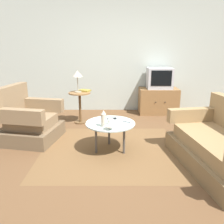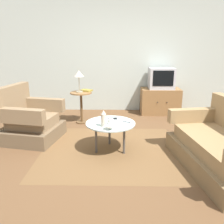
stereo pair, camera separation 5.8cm
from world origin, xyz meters
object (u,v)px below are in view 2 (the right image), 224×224
Objects in this scene: vase at (104,119)px; book at (86,90)px; tv_remote_dark at (112,119)px; tv_remote_silver at (127,122)px; coffee_table at (110,125)px; couch at (224,149)px; television at (161,78)px; armchair at (30,121)px; bowl at (109,127)px; table_lamp at (79,75)px; mug at (111,122)px; tv_stand at (160,101)px; side_table at (81,101)px.

vase is 1.68m from book.
tv_remote_dark and tv_remote_silver have the same top height.
coffee_table is at bearing -42.37° from book.
television is at bearing -0.85° from couch.
bowl is (1.39, -0.72, 0.16)m from armchair.
table_lamp is 0.38m from book.
mug is 0.48× the size of book.
tv_stand is (1.13, 2.06, -0.11)m from coffee_table.
tv_remote_silver is (0.35, 0.20, -0.11)m from vase.
book is (-2.04, 1.99, 0.38)m from couch.
tv_stand reaches higher than coffee_table.
coffee_table is (-1.49, 0.54, 0.13)m from couch.
book reaches higher than tv_stand.
coffee_table is 1.57m from book.
armchair is 1.77× the size of television.
tv_stand is 6.17× the size of bowl.
coffee_table is 5.34× the size of tv_remote_silver.
tv_remote_dark is at bearing -39.00° from book.
tv_remote_dark is (0.69, -1.16, -0.54)m from table_lamp.
couch is 2.62m from tv_stand.
coffee_table is at bearing -135.17° from tv_remote_silver.
tv_remote_silver is at bearing 56.53° from couch.
vase is 0.17m from bowl.
side_table is 4.44× the size of tv_remote_dark.
bowl is at bearing -103.51° from tv_remote_dark.
vase reaches higher than bowl.
side_table is 1.55m from mug.
tv_remote_silver is (1.66, -0.40, 0.14)m from armchair.
tv_stand is 6.14× the size of tv_remote_dark.
tv_stand is 2.41m from mug.
tv_stand is at bearing 62.22° from mug.
tv_stand is at bearing 64.11° from bowl.
vase is (0.57, -1.50, -0.43)m from table_lamp.
armchair is 1.46m from vase.
vase is (-1.59, 0.37, 0.28)m from couch.
side_table is at bearing 110.37° from tv_remote_dark.
mug is 1.63m from book.
table_lamp is at bearing -158.01° from television.
tv_remote_dark is at bearing 90.48° from armchair.
tv_remote_silver is at bearing -33.49° from book.
coffee_table is 2.73× the size of book.
table_lamp reaches higher than tv_remote_silver.
armchair is 1.72m from tv_remote_silver.
armchair is 3.06m from television.
tv_remote_silver reaches higher than coffee_table.
tv_remote_dark is (-1.11, -1.89, -0.38)m from television.
television is at bearing 90.00° from tv_stand.
couch reaches higher than bowl.
armchair is 1.47m from coffee_table.
television reaches higher than couch.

